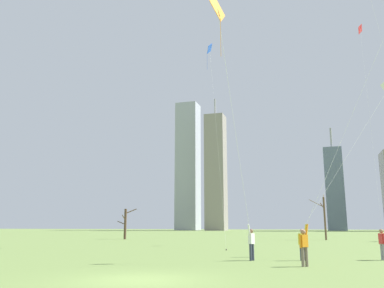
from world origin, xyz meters
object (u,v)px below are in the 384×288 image
kite_flyer_midfield_left_white (330,194)px  bystander_watching_nearby (382,243)px  distant_kite_drifting_right_blue (210,59)px  bare_tree_left_of_center (125,223)px  kite_flyer_foreground_left_orange (245,195)px  distant_kite_high_overhead_red (361,41)px  bare_tree_far_right_edge (324,217)px  kite_flyer_midfield_center_teal (329,182)px

kite_flyer_midfield_left_white → bystander_watching_nearby: 3.62m
kite_flyer_midfield_left_white → distant_kite_drifting_right_blue: bearing=132.7°
kite_flyer_midfield_left_white → bare_tree_left_of_center: size_ratio=2.85×
kite_flyer_foreground_left_orange → bare_tree_left_of_center: bearing=125.8°
kite_flyer_midfield_left_white → distant_kite_high_overhead_red: size_ratio=0.51×
bystander_watching_nearby → bare_tree_far_right_edge: 31.85m
kite_flyer_midfield_left_white → bystander_watching_nearby: size_ratio=7.28×
distant_kite_high_overhead_red → bare_tree_far_right_edge: 22.52m
distant_kite_high_overhead_red → bare_tree_left_of_center: distant_kite_high_overhead_red is taller
kite_flyer_foreground_left_orange → distant_kite_drifting_right_blue: (-5.20, 13.55, 13.80)m
bystander_watching_nearby → distant_kite_drifting_right_blue: 22.63m
distant_kite_high_overhead_red → bystander_watching_nearby: bearing=-97.1°
kite_flyer_midfield_left_white → bare_tree_far_right_edge: kite_flyer_midfield_left_white is taller
distant_kite_drifting_right_blue → bare_tree_left_of_center: bearing=134.9°
bare_tree_far_right_edge → bystander_watching_nearby: bearing=-85.8°
distant_kite_drifting_right_blue → distant_kite_high_overhead_red: (14.36, 8.96, 3.98)m
kite_flyer_midfield_center_teal → bare_tree_left_of_center: size_ratio=5.17×
bare_tree_far_right_edge → bare_tree_left_of_center: size_ratio=1.44×
kite_flyer_midfield_left_white → kite_flyer_midfield_center_teal: bearing=-91.4°
distant_kite_high_overhead_red → bare_tree_far_right_edge: (-4.73, 12.47, -18.15)m
bare_tree_far_right_edge → kite_flyer_midfield_center_teal: bearing=-90.4°
bare_tree_left_of_center → kite_flyer_midfield_center_teal: bearing=-49.8°
bystander_watching_nearby → kite_flyer_midfield_center_teal: bearing=-124.4°
bare_tree_far_right_edge → bare_tree_left_of_center: bearing=-169.3°
distant_kite_high_overhead_red → bare_tree_far_right_edge: distant_kite_high_overhead_red is taller
distant_kite_drifting_right_blue → kite_flyer_midfield_center_teal: bearing=-56.3°
kite_flyer_midfield_center_teal → kite_flyer_midfield_left_white: kite_flyer_midfield_center_teal is taller
distant_kite_high_overhead_red → bare_tree_far_right_edge: size_ratio=3.92×
bystander_watching_nearby → bare_tree_left_of_center: bearing=136.7°
kite_flyer_midfield_center_teal → distant_kite_drifting_right_blue: (-9.37, 14.04, 13.29)m
kite_flyer_midfield_center_teal → kite_flyer_midfield_left_white: (0.10, 3.79, -0.32)m
kite_flyer_foreground_left_orange → kite_flyer_midfield_left_white: kite_flyer_foreground_left_orange is taller
bare_tree_left_of_center → bystander_watching_nearby: bearing=-43.3°
bystander_watching_nearby → bare_tree_left_of_center: (-28.40, 26.77, 1.29)m
kite_flyer_foreground_left_orange → distant_kite_high_overhead_red: bearing=67.9°
kite_flyer_midfield_center_teal → distant_kite_high_overhead_red: size_ratio=0.92×
bystander_watching_nearby → distant_kite_high_overhead_red: size_ratio=0.07×
kite_flyer_midfield_left_white → bare_tree_far_right_edge: (0.17, 31.68, -0.55)m
kite_flyer_foreground_left_orange → kite_flyer_midfield_left_white: bearing=37.7°
bare_tree_far_right_edge → bare_tree_left_of_center: 26.55m
kite_flyer_midfield_center_teal → kite_flyer_midfield_left_white: size_ratio=1.81×
distant_kite_drifting_right_blue → kite_flyer_foreground_left_orange: bearing=-69.0°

